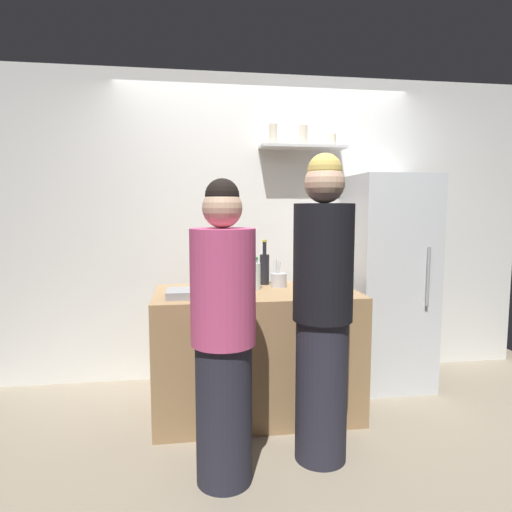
{
  "coord_description": "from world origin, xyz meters",
  "views": [
    {
      "loc": [
        -0.65,
        -2.55,
        1.46
      ],
      "look_at": [
        -0.19,
        0.47,
        1.14
      ],
      "focal_mm": 30.72,
      "sensor_mm": 36.0,
      "label": 1
    }
  ],
  "objects": [
    {
      "name": "ground_plane",
      "position": [
        0.0,
        0.0,
        0.0
      ],
      "size": [
        5.28,
        5.28,
        0.0
      ],
      "primitive_type": "plane",
      "color": "gray"
    },
    {
      "name": "baking_pan",
      "position": [
        -0.64,
        0.33,
        0.91
      ],
      "size": [
        0.34,
        0.24,
        0.05
      ],
      "primitive_type": "cube",
      "color": "gray",
      "rests_on": "counter"
    },
    {
      "name": "wine_bottle_pale_glass",
      "position": [
        0.17,
        0.64,
        1.01
      ],
      "size": [
        0.07,
        0.07,
        0.33
      ],
      "color": "#B2BFB2",
      "rests_on": "counter"
    },
    {
      "name": "counter",
      "position": [
        -0.19,
        0.47,
        0.44
      ],
      "size": [
        1.42,
        0.75,
        0.89
      ],
      "primitive_type": "cube",
      "color": "#9E7A51",
      "rests_on": "ground"
    },
    {
      "name": "utensil_holder",
      "position": [
        -0.0,
        0.62,
        0.94
      ],
      "size": [
        0.12,
        0.12,
        0.21
      ],
      "color": "#B2B2B7",
      "rests_on": "counter"
    },
    {
      "name": "wine_bottle_dark_glass",
      "position": [
        -0.09,
        0.74,
        1.02
      ],
      "size": [
        0.07,
        0.07,
        0.35
      ],
      "color": "black",
      "rests_on": "counter"
    },
    {
      "name": "refrigerator",
      "position": [
        0.97,
        0.85,
        0.87
      ],
      "size": [
        0.63,
        0.66,
        1.74
      ],
      "color": "silver",
      "rests_on": "ground"
    },
    {
      "name": "back_wall_assembly",
      "position": [
        0.0,
        1.25,
        1.3
      ],
      "size": [
        4.8,
        0.32,
        2.6
      ],
      "color": "white",
      "rests_on": "ground"
    },
    {
      "name": "person_blonde",
      "position": [
        0.09,
        -0.19,
        0.89
      ],
      "size": [
        0.34,
        0.34,
        1.77
      ],
      "rotation": [
        0.0,
        0.0,
        5.83
      ],
      "color": "#262633",
      "rests_on": "ground"
    },
    {
      "name": "person_pink_top",
      "position": [
        -0.48,
        -0.32,
        0.8
      ],
      "size": [
        0.34,
        0.34,
        1.62
      ],
      "rotation": [
        0.0,
        0.0,
        3.39
      ],
      "color": "#262633",
      "rests_on": "ground"
    },
    {
      "name": "water_bottle_plastic",
      "position": [
        -0.2,
        0.54,
        0.99
      ],
      "size": [
        0.09,
        0.09,
        0.23
      ],
      "color": "silver",
      "rests_on": "counter"
    }
  ]
}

